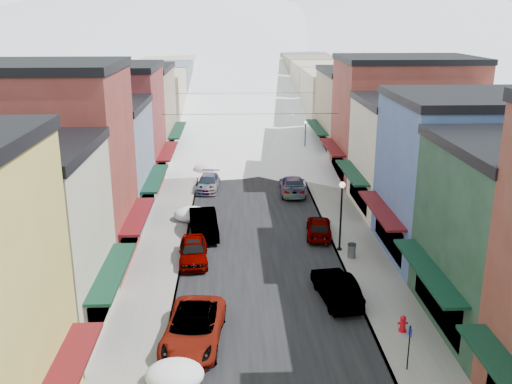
{
  "coord_description": "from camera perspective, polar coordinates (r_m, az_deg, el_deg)",
  "views": [
    {
      "loc": [
        -1.78,
        -12.79,
        14.97
      ],
      "look_at": [
        0.0,
        28.17,
        2.25
      ],
      "focal_mm": 40.0,
      "sensor_mm": 36.0,
      "label": 1
    }
  ],
  "objects": [
    {
      "name": "road",
      "position": [
        74.33,
        -1.07,
        5.61
      ],
      "size": [
        10.0,
        160.0,
        0.01
      ],
      "primitive_type": "cube",
      "color": "black",
      "rests_on": "ground"
    },
    {
      "name": "sidewalk_left",
      "position": [
        74.46,
        -6.18,
        5.59
      ],
      "size": [
        3.2,
        160.0,
        0.15
      ],
      "primitive_type": "cube",
      "color": "gray",
      "rests_on": "ground"
    },
    {
      "name": "sidewalk_right",
      "position": [
        74.77,
        4.02,
        5.7
      ],
      "size": [
        3.2,
        160.0,
        0.15
      ],
      "primitive_type": "cube",
      "color": "gray",
      "rests_on": "ground"
    },
    {
      "name": "curb_left",
      "position": [
        74.37,
        -4.98,
        5.61
      ],
      "size": [
        0.1,
        160.0,
        0.15
      ],
      "primitive_type": "cube",
      "color": "slate",
      "rests_on": "ground"
    },
    {
      "name": "curb_right",
      "position": [
        74.61,
        2.83,
        5.69
      ],
      "size": [
        0.1,
        160.0,
        0.15
      ],
      "primitive_type": "cube",
      "color": "slate",
      "rests_on": "ground"
    },
    {
      "name": "bldg_l_brick_near",
      "position": [
        36.42,
        -21.52,
        2.17
      ],
      "size": [
        12.3,
        8.2,
        12.5
      ],
      "color": "maroon",
      "rests_on": "ground"
    },
    {
      "name": "bldg_l_grayblue",
      "position": [
        44.57,
        -17.27,
        2.87
      ],
      "size": [
        11.3,
        9.2,
        9.0
      ],
      "color": "slate",
      "rests_on": "ground"
    },
    {
      "name": "bldg_l_brick_far",
      "position": [
        53.14,
        -16.05,
        6.3
      ],
      "size": [
        13.3,
        9.2,
        11.0
      ],
      "color": "maroon",
      "rests_on": "ground"
    },
    {
      "name": "bldg_l_tan",
      "position": [
        62.65,
        -13.07,
        7.64
      ],
      "size": [
        11.3,
        11.2,
        10.0
      ],
      "color": "#9A7F65",
      "rests_on": "ground"
    },
    {
      "name": "bldg_r_blue",
      "position": [
        38.21,
        20.68,
        1.38
      ],
      "size": [
        11.3,
        9.2,
        10.5
      ],
      "color": "#415C94",
      "rests_on": "ground"
    },
    {
      "name": "bldg_r_cream",
      "position": [
        46.69,
        16.97,
        3.53
      ],
      "size": [
        12.3,
        9.2,
        9.0
      ],
      "color": "beige",
      "rests_on": "ground"
    },
    {
      "name": "bldg_r_brick_far",
      "position": [
        54.97,
        14.55,
        7.04
      ],
      "size": [
        13.3,
        9.2,
        11.5
      ],
      "color": "maroon",
      "rests_on": "ground"
    },
    {
      "name": "bldg_r_tan",
      "position": [
        64.39,
        11.09,
        7.79
      ],
      "size": [
        11.3,
        11.2,
        9.5
      ],
      "color": "#988363",
      "rests_on": "ground"
    },
    {
      "name": "distant_blocks",
      "position": [
        96.43,
        -1.44,
        10.69
      ],
      "size": [
        34.0,
        55.0,
        8.0
      ],
      "color": "gray",
      "rests_on": "ground"
    },
    {
      "name": "mountain_ridge",
      "position": [
        290.51,
        -6.25,
        17.01
      ],
      "size": [
        670.0,
        340.0,
        34.0
      ],
      "color": "silver",
      "rests_on": "ground"
    },
    {
      "name": "overhead_cables",
      "position": [
        60.95,
        -0.8,
        8.96
      ],
      "size": [
        16.4,
        15.04,
        0.04
      ],
      "color": "black",
      "rests_on": "ground"
    },
    {
      "name": "car_white_suv",
      "position": [
        27.91,
        -6.28,
        -13.39
      ],
      "size": [
        3.16,
        5.97,
        1.6
      ],
      "primitive_type": "imported",
      "rotation": [
        0.0,
        0.0,
        -0.09
      ],
      "color": "silver",
      "rests_on": "ground"
    },
    {
      "name": "car_silver_sedan",
      "position": [
        36.4,
        -6.29,
        -5.87
      ],
      "size": [
        2.07,
        4.53,
        1.5
      ],
      "primitive_type": "imported",
      "rotation": [
        0.0,
        0.0,
        0.07
      ],
      "color": "gray",
      "rests_on": "ground"
    },
    {
      "name": "car_dark_hatch",
      "position": [
        40.7,
        -5.26,
        -3.13
      ],
      "size": [
        2.42,
        5.39,
        1.72
      ],
      "primitive_type": "imported",
      "rotation": [
        0.0,
        0.0,
        0.12
      ],
      "color": "black",
      "rests_on": "ground"
    },
    {
      "name": "car_silver_wagon",
      "position": [
        51.12,
        -4.8,
        0.93
      ],
      "size": [
        2.24,
        4.78,
        1.35
      ],
      "primitive_type": "imported",
      "rotation": [
        0.0,
        0.0,
        -0.08
      ],
      "color": "gray",
      "rests_on": "ground"
    },
    {
      "name": "car_green_sedan",
      "position": [
        31.84,
        8.03,
        -9.4
      ],
      "size": [
        2.27,
        4.94,
        1.57
      ],
      "primitive_type": "imported",
      "rotation": [
        0.0,
        0.0,
        3.27
      ],
      "color": "black",
      "rests_on": "ground"
    },
    {
      "name": "car_gray_suv",
      "position": [
        40.5,
        6.32,
        -3.46
      ],
      "size": [
        2.25,
        4.49,
        1.47
      ],
      "primitive_type": "imported",
      "rotation": [
        0.0,
        0.0,
        3.02
      ],
      "color": "#999DA2",
      "rests_on": "ground"
    },
    {
      "name": "car_black_sedan",
      "position": [
        50.0,
        3.68,
        0.71
      ],
      "size": [
        2.41,
        5.48,
        1.57
      ],
      "primitive_type": "imported",
      "rotation": [
        0.0,
        0.0,
        3.1
      ],
      "color": "black",
      "rests_on": "ground"
    },
    {
      "name": "car_lane_silver",
      "position": [
        71.38,
        -1.57,
        5.73
      ],
      "size": [
        2.33,
        4.59,
        1.5
      ],
      "primitive_type": "imported",
      "rotation": [
        0.0,
        0.0,
        0.13
      ],
      "color": "#AAACB2",
      "rests_on": "ground"
    },
    {
      "name": "car_lane_white",
      "position": [
        82.12,
        -0.79,
        7.29
      ],
      "size": [
        3.29,
        6.0,
        1.59
      ],
      "primitive_type": "imported",
      "rotation": [
        0.0,
        0.0,
        3.26
      ],
      "color": "white",
      "rests_on": "ground"
    },
    {
      "name": "fire_hydrant",
      "position": [
        29.48,
        14.46,
        -12.67
      ],
      "size": [
        0.5,
        0.38,
        0.85
      ],
      "color": "red",
      "rests_on": "sidewalk_right"
    },
    {
      "name": "parking_sign",
      "position": [
        26.28,
        15.06,
        -14.48
      ],
      "size": [
        0.06,
        0.29,
        2.16
      ],
      "color": "black",
      "rests_on": "sidewalk_right"
    },
    {
      "name": "trash_can",
      "position": [
        37.06,
        9.54,
        -5.79
      ],
      "size": [
        0.55,
        0.55,
        0.94
      ],
      "color": "slate",
      "rests_on": "sidewalk_right"
    },
    {
      "name": "streetlamp_near",
      "position": [
        37.25,
        8.52,
        -1.55
      ],
      "size": [
        0.39,
        0.39,
        4.68
      ],
      "color": "black",
      "rests_on": "sidewalk_right"
    },
    {
      "name": "streetlamp_far",
      "position": [
        62.53,
        4.95,
        5.78
      ],
      "size": [
        0.33,
        0.33,
        3.93
      ],
      "color": "black",
      "rests_on": "sidewalk_right"
    },
    {
      "name": "snow_pile_near",
      "position": [
        25.47,
        -8.06,
        -17.56
      ],
      "size": [
        2.49,
        2.73,
        1.05
      ],
      "color": "white",
      "rests_on": "ground"
    },
    {
      "name": "snow_pile_mid",
      "position": [
        43.62,
        -6.43,
        -2.21
      ],
      "size": [
        2.64,
        2.83,
        1.12
      ],
      "color": "white",
      "rests_on": "ground"
    },
    {
      "name": "snow_pile_far",
      "position": [
        56.82,
        -5.05,
        2.39
      ],
      "size": [
        2.38,
        2.66,
        1.01
      ],
      "color": "white",
      "rests_on": "ground"
    }
  ]
}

